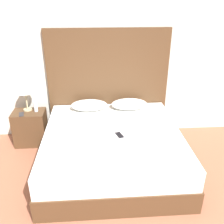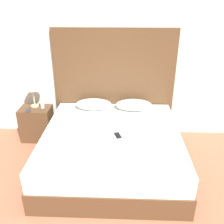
# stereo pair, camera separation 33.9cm
# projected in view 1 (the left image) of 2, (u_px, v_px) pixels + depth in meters

# --- Properties ---
(wall_back) EXTENTS (10.00, 0.06, 2.70)m
(wall_back) POSITION_uv_depth(u_px,v_px,m) (110.00, 57.00, 4.04)
(wall_back) COLOR silver
(wall_back) RESTS_ON ground_plane
(bed) EXTENTS (1.89, 1.92, 0.58)m
(bed) POSITION_uv_depth(u_px,v_px,m) (112.00, 149.00, 3.54)
(bed) COLOR #4C331E
(bed) RESTS_ON ground_plane
(headboard) EXTENTS (1.98, 0.05, 1.82)m
(headboard) POSITION_uv_depth(u_px,v_px,m) (108.00, 85.00, 4.16)
(headboard) COLOR #4C331E
(headboard) RESTS_ON ground_plane
(pillow_left) EXTENTS (0.58, 0.34, 0.16)m
(pillow_left) POSITION_uv_depth(u_px,v_px,m) (89.00, 105.00, 4.02)
(pillow_left) COLOR white
(pillow_left) RESTS_ON bed
(pillow_right) EXTENTS (0.58, 0.34, 0.16)m
(pillow_right) POSITION_uv_depth(u_px,v_px,m) (129.00, 104.00, 4.07)
(pillow_right) COLOR white
(pillow_right) RESTS_ON bed
(phone_on_bed) EXTENTS (0.11, 0.16, 0.01)m
(phone_on_bed) POSITION_uv_depth(u_px,v_px,m) (119.00, 135.00, 3.32)
(phone_on_bed) COLOR black
(phone_on_bed) RESTS_ON bed
(nightstand) EXTENTS (0.51, 0.36, 0.57)m
(nightstand) POSITION_uv_depth(u_px,v_px,m) (31.00, 128.00, 4.10)
(nightstand) COLOR #4C331E
(nightstand) RESTS_ON ground_plane
(table_lamp) EXTENTS (0.27, 0.27, 0.50)m
(table_lamp) POSITION_uv_depth(u_px,v_px,m) (24.00, 87.00, 3.88)
(table_lamp) COLOR tan
(table_lamp) RESTS_ON nightstand
(phone_on_nightstand) EXTENTS (0.11, 0.16, 0.01)m
(phone_on_nightstand) POSITION_uv_depth(u_px,v_px,m) (21.00, 114.00, 3.89)
(phone_on_nightstand) COLOR #232328
(phone_on_nightstand) RESTS_ON nightstand
(toiletry_bottle) EXTENTS (0.06, 0.06, 0.16)m
(toiletry_bottle) POSITION_uv_depth(u_px,v_px,m) (36.00, 107.00, 3.97)
(toiletry_bottle) COLOR silver
(toiletry_bottle) RESTS_ON nightstand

